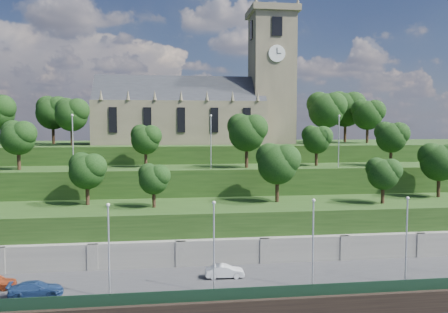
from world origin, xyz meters
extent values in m
cube|color=#2D2D30|center=(0.00, 6.00, 1.00)|extent=(160.00, 12.00, 2.00)
cube|color=black|center=(0.00, -0.05, 1.10)|extent=(160.00, 0.50, 2.20)
cube|color=black|center=(0.00, 0.60, 2.60)|extent=(160.00, 0.10, 1.20)
cube|color=slate|center=(0.00, 12.00, 2.50)|extent=(160.00, 2.00, 5.00)
cube|color=slate|center=(-25.00, 11.20, 2.50)|extent=(1.20, 0.60, 5.00)
cube|color=slate|center=(-15.00, 11.20, 2.50)|extent=(1.20, 0.60, 5.00)
cube|color=slate|center=(-5.00, 11.20, 2.50)|extent=(1.20, 0.60, 5.00)
cube|color=slate|center=(5.00, 11.20, 2.50)|extent=(1.20, 0.60, 5.00)
cube|color=slate|center=(15.00, 11.20, 2.50)|extent=(1.20, 0.60, 5.00)
cube|color=slate|center=(25.00, 11.20, 2.50)|extent=(1.20, 0.60, 5.00)
cube|color=#1B3612|center=(0.00, 18.00, 4.00)|extent=(160.00, 12.00, 8.00)
cube|color=#1B3612|center=(0.00, 29.00, 6.00)|extent=(160.00, 10.00, 12.00)
cube|color=#1B3612|center=(0.00, 50.00, 7.50)|extent=(160.00, 32.00, 15.00)
cube|color=brown|center=(-4.00, 46.00, 19.00)|extent=(32.00, 12.00, 8.00)
cube|color=#212328|center=(-4.00, 46.00, 23.00)|extent=(32.00, 10.18, 10.18)
cone|color=brown|center=(-18.00, 40.00, 23.90)|extent=(0.70, 0.70, 1.80)
cone|color=brown|center=(-13.33, 40.00, 23.90)|extent=(0.70, 0.70, 1.80)
cone|color=brown|center=(-8.67, 40.00, 23.90)|extent=(0.70, 0.70, 1.80)
cone|color=brown|center=(-4.00, 40.00, 23.90)|extent=(0.70, 0.70, 1.80)
cone|color=brown|center=(0.67, 40.00, 23.90)|extent=(0.70, 0.70, 1.80)
cone|color=brown|center=(5.33, 40.00, 23.90)|extent=(0.70, 0.70, 1.80)
cone|color=brown|center=(10.00, 40.00, 23.90)|extent=(0.70, 0.70, 1.80)
cube|color=black|center=(-16.00, 39.92, 19.50)|extent=(1.40, 0.25, 4.50)
cube|color=black|center=(-10.00, 39.92, 19.50)|extent=(1.40, 0.25, 4.50)
cube|color=black|center=(-4.00, 39.92, 19.50)|extent=(1.40, 0.25, 4.50)
cube|color=black|center=(2.00, 39.92, 19.50)|extent=(1.40, 0.25, 4.50)
cube|color=black|center=(8.00, 39.92, 19.50)|extent=(1.40, 0.25, 4.50)
cube|color=brown|center=(14.00, 46.00, 27.50)|extent=(8.00, 8.00, 25.00)
cube|color=brown|center=(14.00, 46.00, 40.60)|extent=(9.20, 9.20, 1.20)
cone|color=brown|center=(10.00, 50.00, 41.80)|extent=(0.80, 0.80, 1.60)
cone|color=brown|center=(18.00, 42.00, 41.80)|extent=(0.80, 0.80, 1.60)
cone|color=brown|center=(18.00, 50.00, 41.80)|extent=(0.80, 0.80, 1.60)
cube|color=black|center=(14.00, 41.92, 37.00)|extent=(2.00, 0.25, 3.50)
cube|color=black|center=(14.00, 50.08, 37.00)|extent=(2.00, 0.25, 3.50)
cube|color=black|center=(9.92, 46.00, 37.00)|extent=(0.25, 2.00, 3.50)
cube|color=black|center=(18.08, 46.00, 37.00)|extent=(0.25, 2.00, 3.50)
cylinder|color=white|center=(14.00, 41.88, 32.00)|extent=(3.20, 0.30, 3.20)
cylinder|color=white|center=(18.12, 46.00, 32.00)|extent=(0.30, 3.20, 3.20)
cube|color=black|center=(14.00, 41.70, 32.50)|extent=(0.12, 0.05, 1.10)
cube|color=black|center=(14.40, 41.70, 32.00)|extent=(0.80, 0.05, 0.12)
cylinder|color=black|center=(-17.02, 20.00, 9.50)|extent=(0.49, 0.49, 3.00)
sphere|color=black|center=(-17.02, 20.00, 12.40)|extent=(4.67, 4.67, 4.67)
sphere|color=black|center=(-16.09, 19.53, 13.10)|extent=(3.50, 3.50, 3.50)
sphere|color=black|center=(-17.84, 20.58, 13.34)|extent=(3.27, 3.27, 3.27)
cylinder|color=black|center=(-8.23, 17.00, 9.22)|extent=(0.47, 0.47, 2.44)
sphere|color=black|center=(-8.23, 17.00, 11.58)|extent=(3.79, 3.79, 3.79)
sphere|color=black|center=(-7.47, 16.62, 12.15)|extent=(2.84, 2.84, 2.84)
sphere|color=black|center=(-8.89, 17.47, 12.33)|extent=(2.66, 2.66, 2.66)
cylinder|color=black|center=(8.46, 19.00, 9.74)|extent=(0.52, 0.52, 3.49)
sphere|color=black|center=(8.46, 19.00, 13.12)|extent=(5.43, 5.43, 5.43)
sphere|color=black|center=(9.55, 18.46, 13.93)|extent=(4.07, 4.07, 4.07)
sphere|color=black|center=(7.51, 19.68, 14.20)|extent=(3.80, 3.80, 3.80)
cylinder|color=black|center=(22.29, 16.00, 9.34)|extent=(0.48, 0.48, 2.67)
sphere|color=black|center=(22.29, 16.00, 11.92)|extent=(4.16, 4.16, 4.16)
sphere|color=black|center=(23.12, 15.58, 12.54)|extent=(3.12, 3.12, 3.12)
sphere|color=black|center=(21.56, 16.52, 12.75)|extent=(2.91, 2.91, 2.91)
cylinder|color=black|center=(33.01, 20.00, 9.72)|extent=(0.51, 0.51, 3.44)
sphere|color=black|center=(33.01, 20.00, 13.04)|extent=(5.34, 5.34, 5.34)
sphere|color=black|center=(32.07, 20.67, 14.11)|extent=(3.74, 3.74, 3.74)
cylinder|color=black|center=(-28.14, 28.00, 13.57)|extent=(0.50, 0.50, 3.15)
sphere|color=black|center=(-28.14, 28.00, 16.61)|extent=(4.89, 4.89, 4.89)
sphere|color=black|center=(-27.16, 27.51, 17.35)|extent=(3.67, 3.67, 3.67)
sphere|color=black|center=(-29.00, 28.61, 17.59)|extent=(3.43, 3.43, 3.43)
cylinder|color=black|center=(-9.87, 30.00, 13.44)|extent=(0.49, 0.49, 2.88)
sphere|color=black|center=(-9.87, 30.00, 16.22)|extent=(4.48, 4.48, 4.48)
sphere|color=black|center=(-8.97, 29.55, 16.89)|extent=(3.36, 3.36, 3.36)
sphere|color=black|center=(-10.65, 30.56, 17.12)|extent=(3.13, 3.13, 3.13)
cylinder|color=black|center=(5.62, 27.00, 13.80)|extent=(0.52, 0.52, 3.60)
sphere|color=black|center=(5.62, 27.00, 17.29)|extent=(5.61, 5.61, 5.61)
sphere|color=black|center=(6.74, 26.44, 18.13)|extent=(4.20, 4.20, 4.20)
sphere|color=black|center=(4.64, 27.70, 18.41)|extent=(3.92, 3.92, 3.92)
cylinder|color=black|center=(17.48, 29.00, 13.41)|extent=(0.49, 0.49, 2.82)
sphere|color=black|center=(17.48, 29.00, 16.14)|extent=(4.39, 4.39, 4.39)
sphere|color=black|center=(18.35, 28.56, 16.80)|extent=(3.29, 3.29, 3.29)
sphere|color=black|center=(16.71, 29.55, 17.01)|extent=(3.07, 3.07, 3.07)
cylinder|color=black|center=(29.22, 27.00, 13.54)|extent=(0.50, 0.50, 3.09)
sphere|color=black|center=(29.22, 27.00, 16.52)|extent=(4.80, 4.80, 4.80)
sphere|color=black|center=(30.18, 26.52, 17.24)|extent=(3.60, 3.60, 3.60)
sphere|color=black|center=(28.38, 27.60, 17.48)|extent=(3.36, 3.36, 3.36)
sphere|color=black|center=(-34.94, 41.39, 21.62)|extent=(4.54, 4.54, 4.54)
cylinder|color=black|center=(-28.21, 48.00, 16.99)|extent=(0.54, 0.54, 3.97)
sphere|color=black|center=(-28.21, 48.00, 20.83)|extent=(6.18, 6.18, 6.18)
sphere|color=black|center=(-26.98, 47.38, 21.75)|extent=(4.63, 4.63, 4.63)
sphere|color=black|center=(-29.29, 48.77, 22.06)|extent=(4.33, 4.33, 4.33)
cylinder|color=black|center=(-23.06, 40.00, 16.80)|extent=(0.52, 0.52, 3.60)
sphere|color=black|center=(-23.06, 40.00, 20.28)|extent=(5.60, 5.60, 5.60)
sphere|color=black|center=(-21.94, 39.44, 21.12)|extent=(4.20, 4.20, 4.20)
sphere|color=black|center=(-24.04, 40.70, 21.40)|extent=(3.92, 3.92, 3.92)
cylinder|color=black|center=(23.80, 42.00, 17.16)|extent=(0.55, 0.55, 4.32)
sphere|color=black|center=(23.80, 42.00, 21.34)|extent=(6.72, 6.72, 6.72)
sphere|color=black|center=(25.14, 41.33, 22.35)|extent=(5.04, 5.04, 5.04)
sphere|color=black|center=(22.62, 42.84, 22.68)|extent=(4.71, 4.71, 4.71)
cylinder|color=black|center=(31.08, 50.00, 17.33)|extent=(0.57, 0.57, 4.67)
sphere|color=black|center=(31.08, 50.00, 21.85)|extent=(7.26, 7.26, 7.26)
sphere|color=black|center=(32.53, 49.27, 22.94)|extent=(5.45, 5.45, 5.45)
sphere|color=black|center=(29.81, 50.91, 23.30)|extent=(5.08, 5.08, 5.08)
cylinder|color=black|center=(33.22, 44.00, 16.89)|extent=(0.53, 0.53, 3.77)
sphere|color=black|center=(33.22, 44.00, 20.53)|extent=(5.87, 5.87, 5.87)
sphere|color=black|center=(34.39, 43.41, 21.41)|extent=(4.40, 4.40, 4.40)
sphere|color=black|center=(32.19, 44.73, 21.71)|extent=(4.11, 4.11, 4.11)
cylinder|color=#B2B2B7|center=(-12.00, 2.50, 6.46)|extent=(0.16, 0.16, 8.91)
sphere|color=silver|center=(-12.00, 2.50, 11.03)|extent=(0.36, 0.36, 0.36)
cylinder|color=#B2B2B7|center=(-2.00, 2.50, 6.46)|extent=(0.16, 0.16, 8.91)
sphere|color=silver|center=(-2.00, 2.50, 11.03)|extent=(0.36, 0.36, 0.36)
cylinder|color=#B2B2B7|center=(8.00, 2.50, 6.46)|extent=(0.16, 0.16, 8.91)
sphere|color=silver|center=(8.00, 2.50, 11.03)|extent=(0.36, 0.36, 0.36)
cylinder|color=#B2B2B7|center=(18.00, 2.50, 6.46)|extent=(0.16, 0.16, 8.91)
sphere|color=silver|center=(18.00, 2.50, 11.03)|extent=(0.36, 0.36, 0.36)
cylinder|color=#B2B2B7|center=(-20.00, 26.00, 15.92)|extent=(0.16, 0.16, 7.84)
sphere|color=silver|center=(-20.00, 26.00, 19.96)|extent=(0.36, 0.36, 0.36)
cylinder|color=#B2B2B7|center=(0.00, 26.00, 15.92)|extent=(0.16, 0.16, 7.84)
sphere|color=silver|center=(0.00, 26.00, 19.96)|extent=(0.36, 0.36, 0.36)
cylinder|color=#B2B2B7|center=(20.00, 26.00, 15.92)|extent=(0.16, 0.16, 7.84)
sphere|color=silver|center=(20.00, 26.00, 19.96)|extent=(0.36, 0.36, 0.36)
imported|color=silver|center=(-0.37, 6.88, 2.69)|extent=(4.25, 1.60, 1.38)
imported|color=navy|center=(-19.13, 3.96, 2.73)|extent=(5.23, 2.61, 1.46)
camera|label=1|loc=(-6.30, -39.08, 18.46)|focal=35.00mm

